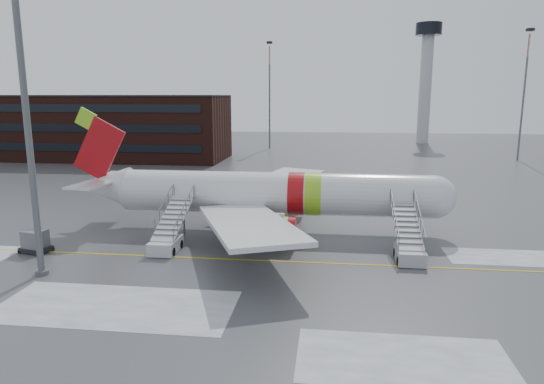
# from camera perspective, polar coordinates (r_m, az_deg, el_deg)

# --- Properties ---
(ground) EXTENTS (260.00, 260.00, 0.00)m
(ground) POSITION_cam_1_polar(r_m,az_deg,el_deg) (37.95, -3.13, -7.49)
(ground) COLOR #494C4F
(ground) RESTS_ON ground
(airliner) EXTENTS (35.03, 32.97, 11.18)m
(airliner) POSITION_cam_1_polar(r_m,az_deg,el_deg) (44.10, -0.91, -0.21)
(airliner) COLOR silver
(airliner) RESTS_ON ground
(airstair_fwd) EXTENTS (2.05, 7.70, 3.48)m
(airstair_fwd) POSITION_cam_1_polar(r_m,az_deg,el_deg) (38.42, 15.75, -6.01)
(airstair_fwd) COLOR #A6A7AD
(airstair_fwd) RESTS_ON ground
(airstair_aft) EXTENTS (2.05, 7.70, 3.48)m
(airstair_aft) POSITION_cam_1_polar(r_m,az_deg,el_deg) (40.06, -12.09, -5.12)
(airstair_aft) COLOR silver
(airstair_aft) RESTS_ON ground
(pushback_tug) EXTENTS (3.01, 2.62, 1.53)m
(pushback_tug) POSITION_cam_1_polar(r_m,az_deg,el_deg) (39.81, -1.23, -5.55)
(pushback_tug) COLOR black
(pushback_tug) RESTS_ON ground
(uld_container) EXTENTS (2.47, 2.04, 1.77)m
(uld_container) POSITION_cam_1_polar(r_m,az_deg,el_deg) (42.85, -26.07, -5.30)
(uld_container) COLOR black
(uld_container) RESTS_ON ground
(light_mast_near) EXTENTS (1.20, 1.20, 27.00)m
(light_mast_near) POSITION_cam_1_polar(r_m,az_deg,el_deg) (35.72, -27.36, 12.80)
(light_mast_near) COLOR #595B60
(light_mast_near) RESTS_ON ground
(terminal_building) EXTENTS (62.00, 16.11, 12.30)m
(terminal_building) POSITION_cam_1_polar(r_m,az_deg,el_deg) (104.11, -22.83, 7.10)
(terminal_building) COLOR #3F1E16
(terminal_building) RESTS_ON ground
(control_tower) EXTENTS (6.40, 6.40, 30.00)m
(control_tower) POSITION_cam_1_polar(r_m,az_deg,el_deg) (132.65, 17.70, 13.60)
(control_tower) COLOR #B2B5BA
(control_tower) RESTS_ON ground
(light_mast_far_ne) EXTENTS (1.20, 1.20, 24.25)m
(light_mast_far_ne) POSITION_cam_1_polar(r_m,az_deg,el_deg) (103.69, 27.58, 10.94)
(light_mast_far_ne) COLOR #595B60
(light_mast_far_ne) RESTS_ON ground
(light_mast_far_n) EXTENTS (1.20, 1.20, 24.25)m
(light_mast_far_n) POSITION_cam_1_polar(r_m,az_deg,el_deg) (114.29, -0.29, 12.10)
(light_mast_far_n) COLOR #595B60
(light_mast_far_n) RESTS_ON ground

